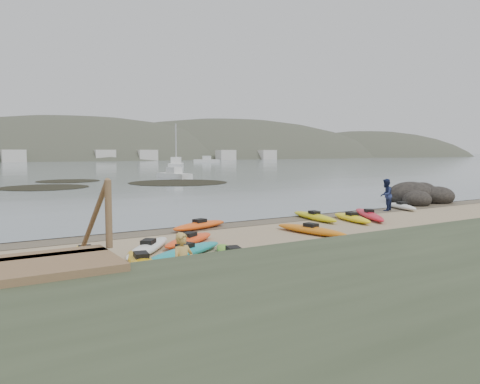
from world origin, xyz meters
TOP-DOWN VIEW (x-y plane):
  - ground at (0.00, 0.00)m, footprint 600.00×600.00m
  - wet_sand at (0.00, -0.30)m, footprint 60.00×60.00m
  - stairs at (-11.00, -11.62)m, footprint 1.50×2.70m
  - kayaks at (-0.92, -3.67)m, footprint 21.01×9.47m
  - person_west at (-7.56, -9.67)m, footprint 0.66×0.52m
  - person_east at (9.64, -0.80)m, footprint 1.14×1.04m
  - rock_cluster at (15.19, 1.10)m, footprint 5.24×3.85m
  - kelp_mats at (3.06, 29.96)m, footprint 23.49×18.15m
  - moored_boats at (3.34, 74.85)m, footprint 111.03×79.02m
  - far_hills at (39.38, 193.97)m, footprint 550.00×135.00m
  - far_town at (6.00, 145.00)m, footprint 199.00×5.00m

SIDE VIEW (x-z plane):
  - far_hills at x=39.38m, z-range -55.93..24.07m
  - ground at x=0.00m, z-range 0.00..0.00m
  - wet_sand at x=0.00m, z-range 0.00..0.00m
  - kelp_mats at x=3.06m, z-range 0.01..0.05m
  - kayaks at x=-0.92m, z-range 0.00..0.34m
  - rock_cluster at x=15.19m, z-range -0.64..1.11m
  - moored_boats at x=3.34m, z-range -0.06..1.18m
  - person_west at x=-7.56m, z-range 0.00..1.61m
  - person_east at x=9.64m, z-range 0.00..1.90m
  - stairs at x=-11.00m, z-range 0.00..2.10m
  - far_town at x=6.00m, z-range 0.00..4.00m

